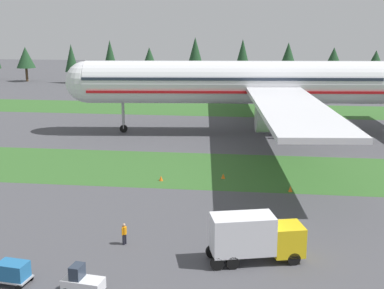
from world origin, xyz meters
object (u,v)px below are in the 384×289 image
cargo_dolly_lead (13,271)px  taxiway_marker_3 (290,189)px  baggage_tug (82,282)px  catering_truck (255,236)px  airliner (262,82)px  taxiway_marker_0 (223,176)px  ground_crew_marshaller (124,233)px  taxiway_marker_1 (161,178)px

cargo_dolly_lead → taxiway_marker_3: 29.32m
baggage_tug → catering_truck: (10.93, 6.11, 1.14)m
airliner → taxiway_marker_0: airliner is taller
baggage_tug → ground_crew_marshaller: size_ratio=1.58×
baggage_tug → ground_crew_marshaller: baggage_tug is taller
catering_truck → taxiway_marker_0: bearing=174.9°
baggage_tug → cargo_dolly_lead: size_ratio=1.15×
airliner → catering_truck: (-0.60, -44.91, -5.97)m
taxiway_marker_0 → baggage_tug: bearing=-105.6°
cargo_dolly_lead → taxiway_marker_3: bearing=146.2°
baggage_tug → airliner: bearing=175.1°
catering_truck → taxiway_marker_3: size_ratio=12.10×
airliner → cargo_dolly_lead: size_ratio=31.17×
cargo_dolly_lead → airliner: bearing=169.7°
taxiway_marker_1 → taxiway_marker_3: size_ratio=0.92×
baggage_tug → taxiway_marker_1: (0.62, 24.68, -0.54)m
ground_crew_marshaller → taxiway_marker_0: size_ratio=3.07×
taxiway_marker_0 → taxiway_marker_1: (-6.72, -1.66, -0.01)m
cargo_dolly_lead → taxiway_marker_0: (12.32, 25.66, -0.64)m
catering_truck → baggage_tug: bearing=-76.0°
airliner → taxiway_marker_3: airliner is taller
airliner → taxiway_marker_1: bearing=151.7°
airliner → catering_truck: airliner is taller
catering_truck → taxiway_marker_3: bearing=152.7°
taxiway_marker_1 → ground_crew_marshaller: bearing=-89.4°
baggage_tug → taxiway_marker_1: bearing=-173.6°
ground_crew_marshaller → taxiway_marker_1: ground_crew_marshaller is taller
airliner → taxiway_marker_0: size_ratio=131.01×
cargo_dolly_lead → taxiway_marker_0: bearing=162.2°
baggage_tug → taxiway_marker_1: 24.69m
airliner → ground_crew_marshaller: (-10.74, -43.19, -6.98)m
airliner → ground_crew_marshaller: bearing=160.2°
taxiway_marker_0 → taxiway_marker_1: bearing=-166.1°
baggage_tug → taxiway_marker_3: 26.85m
catering_truck → taxiway_marker_1: catering_truck is taller
baggage_tug → catering_truck: catering_truck is taller
cargo_dolly_lead → taxiway_marker_3: size_ratio=3.95×
catering_truck → taxiway_marker_0: size_ratio=12.89×
airliner → taxiway_marker_1: 29.51m
baggage_tug → taxiway_marker_0: size_ratio=4.85×
catering_truck → ground_crew_marshaller: size_ratio=4.20×
airliner → cargo_dolly_lead: bearing=156.0°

